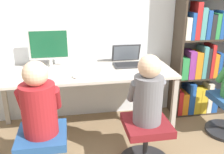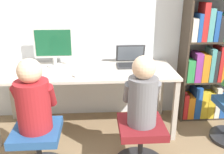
# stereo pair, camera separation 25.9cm
# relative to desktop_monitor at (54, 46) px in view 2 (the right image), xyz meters

# --- Properties ---
(ground_plane) EXTENTS (14.00, 14.00, 0.00)m
(ground_plane) POSITION_rel_desktop_monitor_xyz_m (0.37, -0.53, -0.97)
(ground_plane) COLOR #846B4C
(wall_back) EXTENTS (10.00, 0.05, 2.60)m
(wall_back) POSITION_rel_desktop_monitor_xyz_m (0.37, 0.22, 0.33)
(wall_back) COLOR silver
(wall_back) RESTS_ON ground_plane
(desk) EXTENTS (1.97, 0.68, 0.73)m
(desk) POSITION_rel_desktop_monitor_xyz_m (0.37, -0.19, -0.31)
(desk) COLOR beige
(desk) RESTS_ON ground_plane
(desktop_monitor) EXTENTS (0.44, 0.18, 0.45)m
(desktop_monitor) POSITION_rel_desktop_monitor_xyz_m (0.00, 0.00, 0.00)
(desktop_monitor) COLOR beige
(desktop_monitor) RESTS_ON desk
(laptop) EXTENTS (0.34, 0.28, 0.23)m
(laptop) POSITION_rel_desktop_monitor_xyz_m (0.89, -0.03, -0.19)
(laptop) COLOR #2D2D30
(laptop) RESTS_ON desk
(keyboard) EXTENTS (0.43, 0.15, 0.03)m
(keyboard) POSITION_rel_desktop_monitor_xyz_m (-0.02, -0.39, -0.23)
(keyboard) COLOR #B2B2B7
(keyboard) RESTS_ON desk
(computer_mouse_by_keyboard) EXTENTS (0.06, 0.10, 0.04)m
(computer_mouse_by_keyboard) POSITION_rel_desktop_monitor_xyz_m (0.26, -0.37, -0.22)
(computer_mouse_by_keyboard) COLOR silver
(computer_mouse_by_keyboard) RESTS_ON desk
(office_chair_left) EXTENTS (0.48, 0.48, 0.46)m
(office_chair_left) POSITION_rel_desktop_monitor_xyz_m (-0.05, -0.92, -0.71)
(office_chair_left) COLOR #262628
(office_chair_left) RESTS_ON ground_plane
(office_chair_right) EXTENTS (0.48, 0.48, 0.46)m
(office_chair_right) POSITION_rel_desktop_monitor_xyz_m (0.87, -0.89, -0.71)
(office_chair_right) COLOR #262628
(office_chair_right) RESTS_ON ground_plane
(person_at_monitor) EXTENTS (0.35, 0.30, 0.62)m
(person_at_monitor) POSITION_rel_desktop_monitor_xyz_m (-0.05, -0.91, -0.24)
(person_at_monitor) COLOR maroon
(person_at_monitor) RESTS_ON office_chair_left
(person_at_laptop) EXTENTS (0.31, 0.28, 0.62)m
(person_at_laptop) POSITION_rel_desktop_monitor_xyz_m (0.87, -0.89, -0.23)
(person_at_laptop) COLOR slate
(person_at_laptop) RESTS_ON office_chair_right
(bookshelf) EXTENTS (0.85, 0.30, 2.00)m
(bookshelf) POSITION_rel_desktop_monitor_xyz_m (1.84, 0.00, -0.12)
(bookshelf) COLOR #382D23
(bookshelf) RESTS_ON ground_plane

